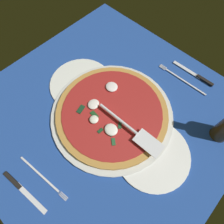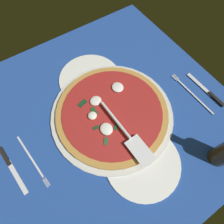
{
  "view_description": "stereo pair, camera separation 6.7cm",
  "coord_description": "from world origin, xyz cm",
  "px_view_note": "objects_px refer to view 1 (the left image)",
  "views": [
    {
      "loc": [
        -22.9,
        20.5,
        62.74
      ],
      "look_at": [
        -2.09,
        -1.27,
        2.47
      ],
      "focal_mm": 30.04,
      "sensor_mm": 36.0,
      "label": 1
    },
    {
      "loc": [
        -27.21,
        15.33,
        62.74
      ],
      "look_at": [
        -2.09,
        -1.27,
        2.47
      ],
      "focal_mm": 30.04,
      "sensor_mm": 36.0,
      "label": 2
    }
  ],
  "objects_px": {
    "dinner_plate_right": "(81,83)",
    "pizza": "(112,112)",
    "place_setting_near": "(189,78)",
    "pizza_server": "(132,130)",
    "dinner_plate_left": "(153,154)",
    "place_setting_far": "(32,183)"
  },
  "relations": [
    {
      "from": "dinner_plate_left",
      "to": "place_setting_near",
      "type": "relative_size",
      "value": 1.13
    },
    {
      "from": "pizza",
      "to": "place_setting_near",
      "type": "xyz_separation_m",
      "value": [
        -0.11,
        -0.34,
        -0.02
      ]
    },
    {
      "from": "pizza",
      "to": "place_setting_far",
      "type": "relative_size",
      "value": 1.93
    },
    {
      "from": "dinner_plate_left",
      "to": "pizza_server",
      "type": "relative_size",
      "value": 0.96
    },
    {
      "from": "dinner_plate_right",
      "to": "pizza",
      "type": "bearing_deg",
      "value": 175.5
    },
    {
      "from": "pizza_server",
      "to": "place_setting_far",
      "type": "height_order",
      "value": "pizza_server"
    },
    {
      "from": "pizza_server",
      "to": "place_setting_near",
      "type": "relative_size",
      "value": 1.18
    },
    {
      "from": "dinner_plate_left",
      "to": "dinner_plate_right",
      "type": "bearing_deg",
      "value": -4.17
    },
    {
      "from": "pizza_server",
      "to": "place_setting_far",
      "type": "relative_size",
      "value": 1.23
    },
    {
      "from": "dinner_plate_right",
      "to": "place_setting_far",
      "type": "bearing_deg",
      "value": 115.48
    },
    {
      "from": "dinner_plate_right",
      "to": "pizza_server",
      "type": "bearing_deg",
      "value": 175.38
    },
    {
      "from": "dinner_plate_left",
      "to": "pizza_server",
      "type": "xyz_separation_m",
      "value": [
        0.1,
        -0.0,
        0.04
      ]
    },
    {
      "from": "pizza_server",
      "to": "place_setting_near",
      "type": "distance_m",
      "value": 0.35
    },
    {
      "from": "pizza_server",
      "to": "place_setting_far",
      "type": "bearing_deg",
      "value": -111.34
    },
    {
      "from": "dinner_plate_left",
      "to": "place_setting_far",
      "type": "height_order",
      "value": "place_setting_far"
    },
    {
      "from": "pizza_server",
      "to": "pizza",
      "type": "bearing_deg",
      "value": 172.95
    },
    {
      "from": "place_setting_far",
      "to": "place_setting_near",
      "type": "bearing_deg",
      "value": 73.07
    },
    {
      "from": "dinner_plate_left",
      "to": "pizza_server",
      "type": "height_order",
      "value": "pizza_server"
    },
    {
      "from": "place_setting_near",
      "to": "pizza_server",
      "type": "bearing_deg",
      "value": 86.79
    },
    {
      "from": "pizza",
      "to": "place_setting_near",
      "type": "distance_m",
      "value": 0.36
    },
    {
      "from": "dinner_plate_right",
      "to": "pizza_server",
      "type": "height_order",
      "value": "pizza_server"
    },
    {
      "from": "dinner_plate_right",
      "to": "place_setting_near",
      "type": "relative_size",
      "value": 1.13
    }
  ]
}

